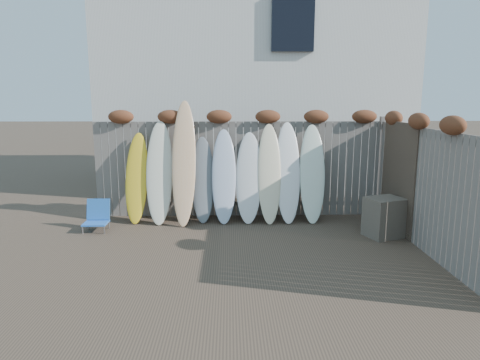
{
  "coord_description": "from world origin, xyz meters",
  "views": [
    {
      "loc": [
        -0.19,
        -6.48,
        2.48
      ],
      "look_at": [
        0.0,
        1.2,
        1.0
      ],
      "focal_mm": 32.0,
      "sensor_mm": 36.0,
      "label": 1
    }
  ],
  "objects_px": {
    "beach_chair": "(97,216)",
    "wooden_crate": "(384,217)",
    "surfboard_0": "(137,178)",
    "lattice_panel": "(399,177)"
  },
  "relations": [
    {
      "from": "beach_chair",
      "to": "wooden_crate",
      "type": "height_order",
      "value": "wooden_crate"
    },
    {
      "from": "beach_chair",
      "to": "surfboard_0",
      "type": "relative_size",
      "value": 0.31
    },
    {
      "from": "surfboard_0",
      "to": "lattice_panel",
      "type": "bearing_deg",
      "value": -4.47
    },
    {
      "from": "lattice_panel",
      "to": "wooden_crate",
      "type": "bearing_deg",
      "value": -137.25
    },
    {
      "from": "wooden_crate",
      "to": "beach_chair",
      "type": "bearing_deg",
      "value": 174.43
    },
    {
      "from": "wooden_crate",
      "to": "lattice_panel",
      "type": "bearing_deg",
      "value": 45.32
    },
    {
      "from": "wooden_crate",
      "to": "surfboard_0",
      "type": "height_order",
      "value": "surfboard_0"
    },
    {
      "from": "beach_chair",
      "to": "wooden_crate",
      "type": "relative_size",
      "value": 0.81
    },
    {
      "from": "wooden_crate",
      "to": "lattice_panel",
      "type": "relative_size",
      "value": 0.35
    },
    {
      "from": "wooden_crate",
      "to": "surfboard_0",
      "type": "bearing_deg",
      "value": 166.59
    }
  ]
}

